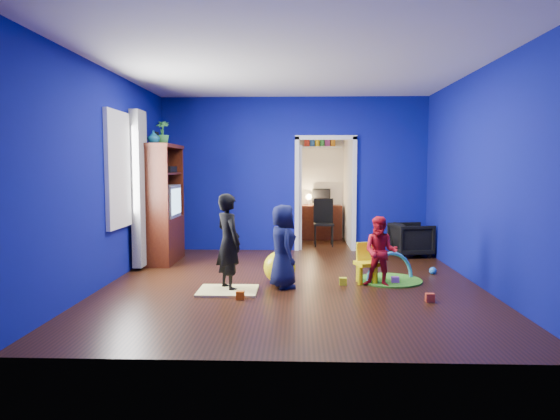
{
  "coord_description": "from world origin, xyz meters",
  "views": [
    {
      "loc": [
        0.07,
        -6.71,
        1.58
      ],
      "look_at": [
        -0.18,
        0.4,
        0.97
      ],
      "focal_mm": 32.0,
      "sensor_mm": 36.0,
      "label": 1
    }
  ],
  "objects_px": {
    "child_black": "(229,242)",
    "tv_armoire": "(160,204)",
    "kid_chair": "(367,265)",
    "study_desk": "(321,222)",
    "armchair": "(411,239)",
    "vase": "(154,137)",
    "folding_chair": "(324,223)",
    "hopper_ball": "(280,267)",
    "crt_tv": "(162,201)",
    "play_mat": "(390,280)",
    "child_navy": "(283,246)",
    "toddler_red": "(381,252)"
  },
  "relations": [
    {
      "from": "tv_armoire",
      "to": "folding_chair",
      "type": "relative_size",
      "value": 2.13
    },
    {
      "from": "vase",
      "to": "play_mat",
      "type": "xyz_separation_m",
      "value": [
        3.59,
        -1.01,
        -2.05
      ]
    },
    {
      "from": "kid_chair",
      "to": "study_desk",
      "type": "height_order",
      "value": "study_desk"
    },
    {
      "from": "vase",
      "to": "kid_chair",
      "type": "xyz_separation_m",
      "value": [
        3.24,
        -1.15,
        -1.81
      ]
    },
    {
      "from": "child_black",
      "to": "crt_tv",
      "type": "relative_size",
      "value": 1.79
    },
    {
      "from": "armchair",
      "to": "vase",
      "type": "distance_m",
      "value": 4.77
    },
    {
      "from": "child_black",
      "to": "tv_armoire",
      "type": "height_order",
      "value": "tv_armoire"
    },
    {
      "from": "armchair",
      "to": "hopper_ball",
      "type": "relative_size",
      "value": 1.49
    },
    {
      "from": "armchair",
      "to": "vase",
      "type": "bearing_deg",
      "value": 91.53
    },
    {
      "from": "hopper_ball",
      "to": "crt_tv",
      "type": "bearing_deg",
      "value": 143.47
    },
    {
      "from": "toddler_red",
      "to": "vase",
      "type": "height_order",
      "value": "vase"
    },
    {
      "from": "kid_chair",
      "to": "folding_chair",
      "type": "relative_size",
      "value": 0.54
    },
    {
      "from": "folding_chair",
      "to": "hopper_ball",
      "type": "bearing_deg",
      "value": -103.18
    },
    {
      "from": "kid_chair",
      "to": "study_desk",
      "type": "bearing_deg",
      "value": 75.8
    },
    {
      "from": "child_black",
      "to": "vase",
      "type": "xyz_separation_m",
      "value": [
        -1.41,
        1.6,
        1.44
      ]
    },
    {
      "from": "tv_armoire",
      "to": "vase",
      "type": "bearing_deg",
      "value": -90.0
    },
    {
      "from": "child_navy",
      "to": "hopper_ball",
      "type": "distance_m",
      "value": 0.42
    },
    {
      "from": "play_mat",
      "to": "study_desk",
      "type": "relative_size",
      "value": 1.0
    },
    {
      "from": "kid_chair",
      "to": "study_desk",
      "type": "xyz_separation_m",
      "value": [
        -0.42,
        4.2,
        0.12
      ]
    },
    {
      "from": "vase",
      "to": "play_mat",
      "type": "distance_m",
      "value": 4.25
    },
    {
      "from": "toddler_red",
      "to": "tv_armoire",
      "type": "relative_size",
      "value": 0.48
    },
    {
      "from": "hopper_ball",
      "to": "play_mat",
      "type": "relative_size",
      "value": 0.5
    },
    {
      "from": "armchair",
      "to": "kid_chair",
      "type": "xyz_separation_m",
      "value": [
        -1.08,
        -2.13,
        -0.05
      ]
    },
    {
      "from": "child_black",
      "to": "child_navy",
      "type": "height_order",
      "value": "child_black"
    },
    {
      "from": "armchair",
      "to": "toddler_red",
      "type": "bearing_deg",
      "value": 147.01
    },
    {
      "from": "child_navy",
      "to": "toddler_red",
      "type": "bearing_deg",
      "value": -102.49
    },
    {
      "from": "vase",
      "to": "study_desk",
      "type": "height_order",
      "value": "vase"
    },
    {
      "from": "child_black",
      "to": "tv_armoire",
      "type": "relative_size",
      "value": 0.64
    },
    {
      "from": "child_black",
      "to": "play_mat",
      "type": "xyz_separation_m",
      "value": [
        2.18,
        0.59,
        -0.61
      ]
    },
    {
      "from": "child_navy",
      "to": "folding_chair",
      "type": "xyz_separation_m",
      "value": [
        0.72,
        3.54,
        -0.09
      ]
    },
    {
      "from": "child_navy",
      "to": "kid_chair",
      "type": "height_order",
      "value": "child_navy"
    },
    {
      "from": "crt_tv",
      "to": "folding_chair",
      "type": "relative_size",
      "value": 0.76
    },
    {
      "from": "child_black",
      "to": "kid_chair",
      "type": "relative_size",
      "value": 2.5
    },
    {
      "from": "vase",
      "to": "crt_tv",
      "type": "distance_m",
      "value": 1.09
    },
    {
      "from": "crt_tv",
      "to": "play_mat",
      "type": "distance_m",
      "value": 3.91
    },
    {
      "from": "hopper_ball",
      "to": "kid_chair",
      "type": "xyz_separation_m",
      "value": [
        1.19,
        0.04,
        0.03
      ]
    },
    {
      "from": "child_navy",
      "to": "tv_armoire",
      "type": "bearing_deg",
      "value": 33.71
    },
    {
      "from": "study_desk",
      "to": "folding_chair",
      "type": "relative_size",
      "value": 0.96
    },
    {
      "from": "crt_tv",
      "to": "kid_chair",
      "type": "relative_size",
      "value": 1.4
    },
    {
      "from": "toddler_red",
      "to": "crt_tv",
      "type": "bearing_deg",
      "value": 172.38
    },
    {
      "from": "vase",
      "to": "hopper_ball",
      "type": "relative_size",
      "value": 0.47
    },
    {
      "from": "vase",
      "to": "armchair",
      "type": "bearing_deg",
      "value": 12.78
    },
    {
      "from": "crt_tv",
      "to": "folding_chair",
      "type": "xyz_separation_m",
      "value": [
        2.78,
        1.8,
        -0.56
      ]
    },
    {
      "from": "armchair",
      "to": "folding_chair",
      "type": "bearing_deg",
      "value": 42.08
    },
    {
      "from": "tv_armoire",
      "to": "toddler_red",
      "type": "bearing_deg",
      "value": -25.87
    },
    {
      "from": "crt_tv",
      "to": "play_mat",
      "type": "xyz_separation_m",
      "value": [
        3.55,
        -1.31,
        -1.01
      ]
    },
    {
      "from": "tv_armoire",
      "to": "hopper_ball",
      "type": "relative_size",
      "value": 4.45
    },
    {
      "from": "child_navy",
      "to": "hopper_ball",
      "type": "xyz_separation_m",
      "value": [
        -0.05,
        0.25,
        -0.33
      ]
    },
    {
      "from": "child_black",
      "to": "tv_armoire",
      "type": "distance_m",
      "value": 2.39
    },
    {
      "from": "armchair",
      "to": "tv_armoire",
      "type": "bearing_deg",
      "value": 87.69
    }
  ]
}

